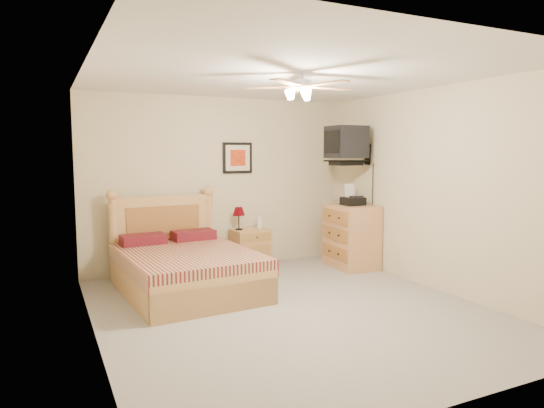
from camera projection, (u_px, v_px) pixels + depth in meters
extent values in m
plane|color=gray|center=(291.00, 310.00, 5.27)|extent=(4.50, 4.50, 0.00)
cube|color=white|center=(292.00, 75.00, 5.00)|extent=(4.00, 4.50, 0.04)
cube|color=beige|center=(220.00, 183.00, 7.15)|extent=(4.00, 0.04, 2.50)
cube|color=beige|center=(455.00, 224.00, 3.12)|extent=(4.00, 0.04, 2.50)
cube|color=beige|center=(91.00, 204.00, 4.28)|extent=(0.04, 4.50, 2.50)
cube|color=beige|center=(434.00, 189.00, 6.00)|extent=(0.04, 4.50, 2.50)
cube|color=#BB7945|center=(250.00, 248.00, 7.20)|extent=(0.55, 0.43, 0.57)
imported|color=silver|center=(260.00, 221.00, 7.21)|extent=(0.10, 0.11, 0.24)
cube|color=black|center=(237.00, 158.00, 7.21)|extent=(0.46, 0.04, 0.46)
cube|color=#AC7149|center=(351.00, 236.00, 7.18)|extent=(0.59, 0.82, 0.93)
imported|color=#BCB093|center=(336.00, 202.00, 7.36)|extent=(0.28, 0.33, 0.03)
imported|color=#9D957A|center=(337.00, 201.00, 7.38)|extent=(0.26, 0.30, 0.02)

